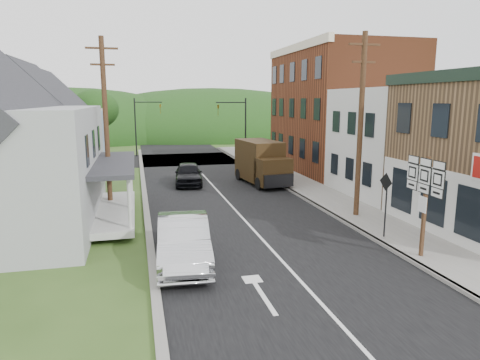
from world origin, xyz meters
TOP-DOWN VIEW (x-y plane):
  - ground at (0.00, 0.00)m, footprint 120.00×120.00m
  - road at (0.00, 10.00)m, footprint 9.00×90.00m
  - cross_road at (0.00, 27.00)m, footprint 60.00×9.00m
  - sidewalk_right at (5.90, 8.00)m, footprint 2.80×55.00m
  - curb_right at (4.55, 8.00)m, footprint 0.20×55.00m
  - curb_left at (-4.65, 8.00)m, footprint 0.30×55.00m
  - storefront_white at (11.30, 7.50)m, footprint 8.00×7.00m
  - storefront_red at (11.30, 17.00)m, footprint 8.00×12.00m
  - house_blue at (-11.00, 17.00)m, footprint 7.14×8.16m
  - house_cream at (-11.50, 26.00)m, footprint 7.14×8.16m
  - utility_pole_right at (5.60, 3.50)m, footprint 1.60×0.26m
  - utility_pole_left at (-6.50, 8.00)m, footprint 1.60×0.26m
  - traffic_signal_right at (4.30, 23.50)m, footprint 2.87×0.20m
  - traffic_signal_left at (-4.30, 30.50)m, footprint 2.87×0.20m
  - tree_left_d at (-9.00, 32.00)m, footprint 4.80×4.80m
  - forested_ridge at (0.00, 55.00)m, footprint 90.00×30.00m
  - silver_sedan at (-3.52, -0.61)m, footprint 2.17×5.25m
  - dark_sedan at (-1.57, 13.93)m, footprint 2.26×4.66m
  - delivery_van at (3.46, 12.98)m, footprint 2.79×5.62m
  - route_sign_cluster at (5.03, -2.31)m, footprint 0.23×2.13m
  - warning_sign at (4.98, 0.02)m, footprint 0.16×0.76m

SIDE VIEW (x-z plane):
  - ground at x=0.00m, z-range 0.00..0.00m
  - road at x=0.00m, z-range -0.01..0.01m
  - cross_road at x=0.00m, z-range -0.01..0.01m
  - forested_ridge at x=0.00m, z-range -8.00..8.00m
  - curb_left at x=-4.65m, z-range 0.00..0.12m
  - sidewalk_right at x=5.90m, z-range 0.00..0.15m
  - curb_right at x=4.55m, z-range 0.00..0.15m
  - dark_sedan at x=-1.57m, z-range 0.00..1.53m
  - silver_sedan at x=-3.52m, z-range 0.00..1.69m
  - delivery_van at x=3.46m, z-range 0.02..3.04m
  - warning_sign at x=4.98m, z-range 0.53..3.27m
  - route_sign_cluster at x=5.03m, z-range 0.70..4.42m
  - storefront_white at x=11.30m, z-range 0.00..6.50m
  - house_blue at x=-11.00m, z-range 0.05..7.33m
  - house_cream at x=-11.50m, z-range 0.05..7.33m
  - traffic_signal_right at x=4.30m, z-range 0.76..6.76m
  - traffic_signal_left at x=-4.30m, z-range 0.76..6.76m
  - utility_pole_right at x=5.60m, z-range 0.16..9.16m
  - utility_pole_left at x=-6.50m, z-range 0.16..9.16m
  - tree_left_d at x=-9.00m, z-range 1.41..8.35m
  - storefront_red at x=11.30m, z-range 0.00..10.00m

